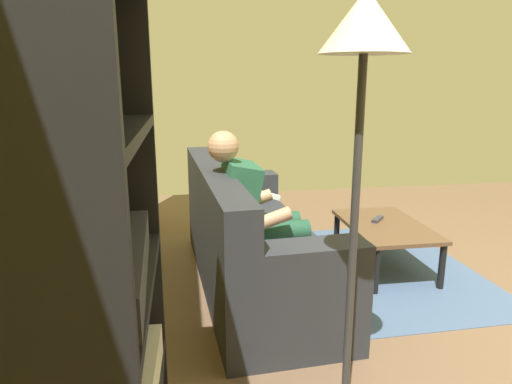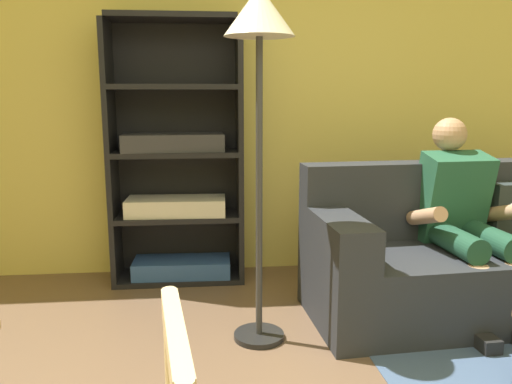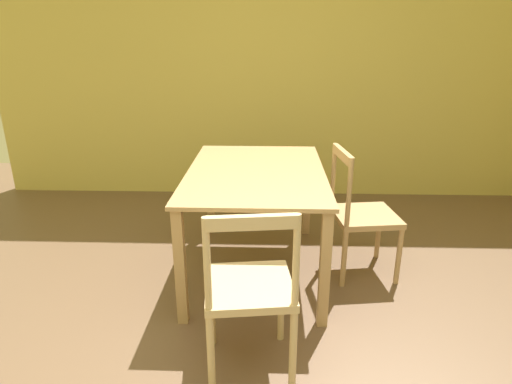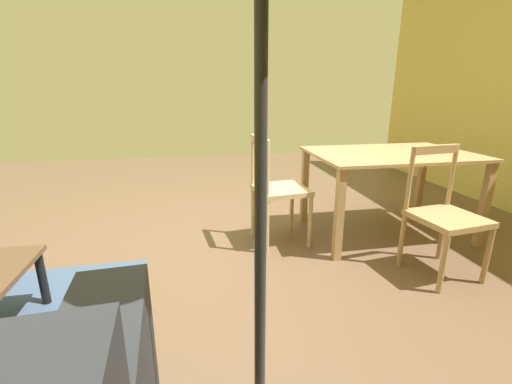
# 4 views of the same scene
# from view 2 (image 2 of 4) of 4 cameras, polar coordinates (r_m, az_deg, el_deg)

# --- Properties ---
(wall_back) EXTENTS (6.54, 0.12, 2.64)m
(wall_back) POSITION_cam_2_polar(r_m,az_deg,el_deg) (3.92, -0.90, 10.53)
(wall_back) COLOR #DBC660
(wall_back) RESTS_ON ground_plane
(couch) EXTENTS (2.21, 0.96, 0.91)m
(couch) POSITION_cam_2_polar(r_m,az_deg,el_deg) (3.53, 23.59, -6.63)
(couch) COLOR #282B30
(couch) RESTS_ON ground_plane
(person_lounging) EXTENTS (0.61, 0.89, 1.20)m
(person_lounging) POSITION_cam_2_polar(r_m,az_deg,el_deg) (3.36, 21.88, -2.46)
(person_lounging) COLOR #23563D
(person_lounging) RESTS_ON ground_plane
(bookshelf) EXTENTS (0.93, 0.36, 1.86)m
(bookshelf) POSITION_cam_2_polar(r_m,az_deg,el_deg) (3.72, -8.74, 2.20)
(bookshelf) COLOR black
(bookshelf) RESTS_ON ground_plane
(floor_lamp) EXTENTS (0.36, 0.36, 1.86)m
(floor_lamp) POSITION_cam_2_polar(r_m,az_deg,el_deg) (2.68, 0.37, 15.78)
(floor_lamp) COLOR black
(floor_lamp) RESTS_ON ground_plane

